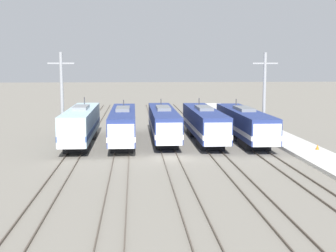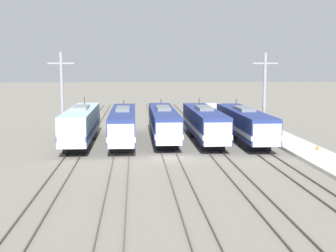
# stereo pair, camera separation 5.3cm
# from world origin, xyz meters

# --- Properties ---
(ground_plane) EXTENTS (400.00, 400.00, 0.00)m
(ground_plane) POSITION_xyz_m (0.00, 0.00, 0.00)
(ground_plane) COLOR slate
(rail_pair_far_left) EXTENTS (1.50, 120.00, 0.15)m
(rail_pair_far_left) POSITION_xyz_m (-9.41, 0.00, 0.07)
(rail_pair_far_left) COLOR #4C4238
(rail_pair_far_left) RESTS_ON ground_plane
(rail_pair_center_left) EXTENTS (1.51, 120.00, 0.15)m
(rail_pair_center_left) POSITION_xyz_m (-4.70, 0.00, 0.07)
(rail_pair_center_left) COLOR #4C4238
(rail_pair_center_left) RESTS_ON ground_plane
(rail_pair_center) EXTENTS (1.51, 120.00, 0.15)m
(rail_pair_center) POSITION_xyz_m (0.00, 0.00, 0.07)
(rail_pair_center) COLOR #4C4238
(rail_pair_center) RESTS_ON ground_plane
(rail_pair_center_right) EXTENTS (1.51, 120.00, 0.15)m
(rail_pair_center_right) POSITION_xyz_m (4.70, 0.00, 0.07)
(rail_pair_center_right) COLOR #4C4238
(rail_pair_center_right) RESTS_ON ground_plane
(rail_pair_far_right) EXTENTS (1.50, 120.00, 0.15)m
(rail_pair_far_right) POSITION_xyz_m (9.41, 0.00, 0.07)
(rail_pair_far_right) COLOR #4C4238
(rail_pair_far_right) RESTS_ON ground_plane
(locomotive_far_left) EXTENTS (2.90, 17.86, 4.99)m
(locomotive_far_left) POSITION_xyz_m (-9.41, 8.56, 2.20)
(locomotive_far_left) COLOR #232326
(locomotive_far_left) RESTS_ON ground_plane
(locomotive_center_left) EXTENTS (2.79, 18.60, 4.64)m
(locomotive_center_left) POSITION_xyz_m (-4.70, 8.75, 2.11)
(locomotive_center_left) COLOR black
(locomotive_center_left) RESTS_ON ground_plane
(locomotive_center) EXTENTS (2.87, 19.43, 4.58)m
(locomotive_center) POSITION_xyz_m (0.00, 10.69, 2.06)
(locomotive_center) COLOR black
(locomotive_center) RESTS_ON ground_plane
(locomotive_center_right) EXTENTS (2.99, 18.75, 4.75)m
(locomotive_center_right) POSITION_xyz_m (4.70, 9.51, 2.10)
(locomotive_center_right) COLOR black
(locomotive_center_right) RESTS_ON ground_plane
(locomotive_far_right) EXTENTS (3.06, 19.50, 4.62)m
(locomotive_far_right) POSITION_xyz_m (9.41, 9.22, 2.05)
(locomotive_far_right) COLOR black
(locomotive_far_right) RESTS_ON ground_plane
(catenary_tower_left) EXTENTS (2.95, 0.37, 10.28)m
(catenary_tower_left) POSITION_xyz_m (-11.48, 9.10, 5.34)
(catenary_tower_left) COLOR gray
(catenary_tower_left) RESTS_ON ground_plane
(catenary_tower_right) EXTENTS (2.95, 0.37, 10.28)m
(catenary_tower_right) POSITION_xyz_m (11.59, 9.10, 5.34)
(catenary_tower_right) COLOR gray
(catenary_tower_right) RESTS_ON ground_plane
(platform) EXTENTS (4.00, 120.00, 0.34)m
(platform) POSITION_xyz_m (14.04, 0.00, 0.17)
(platform) COLOR beige
(platform) RESTS_ON ground_plane
(traffic_cone) EXTENTS (0.37, 0.37, 0.53)m
(traffic_cone) POSITION_xyz_m (15.06, 1.51, 0.61)
(traffic_cone) COLOR orange
(traffic_cone) RESTS_ON platform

